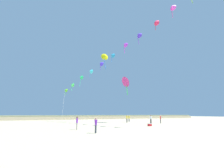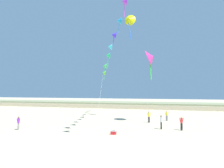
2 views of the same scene
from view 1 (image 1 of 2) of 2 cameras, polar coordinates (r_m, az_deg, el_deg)
name	(u,v)px [view 1 (image 1 of 2)]	position (r m, az deg, el deg)	size (l,w,h in m)	color
ground_plane	(160,133)	(17.21, 17.77, -17.23)	(240.00, 240.00, 0.00)	beige
dune_ridge	(72,117)	(62.53, -14.90, -12.12)	(120.00, 12.99, 1.47)	#BFAE8B
person_near_left	(129,118)	(39.65, 6.49, -12.72)	(0.57, 0.22, 1.64)	#474C56
person_near_right	(127,118)	(35.93, 5.69, -12.81)	(0.58, 0.33, 1.72)	black
person_mid_center	(160,118)	(34.22, 17.97, -12.39)	(0.54, 0.42, 1.72)	black
person_far_left	(96,124)	(16.01, -6.19, -14.95)	(0.21, 0.54, 1.55)	#474C56
person_far_right	(77,122)	(19.87, -13.18, -13.90)	(0.22, 0.57, 1.62)	gray
person_far_center	(151,119)	(32.76, 14.54, -12.62)	(0.33, 0.59, 1.75)	black
kite_banner_string	(112,55)	(35.41, 0.06, 11.13)	(17.32, 32.04, 22.74)	#64D02A
large_kite_low_lead	(127,81)	(37.10, 5.63, 0.99)	(2.10, 2.80, 4.76)	#CD2D81
large_kite_mid_trail	(105,56)	(40.94, -2.73, 10.49)	(2.01, 1.13, 4.60)	yellow
beach_cooler	(150,125)	(25.85, 14.16, -14.83)	(0.58, 0.41, 0.46)	red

